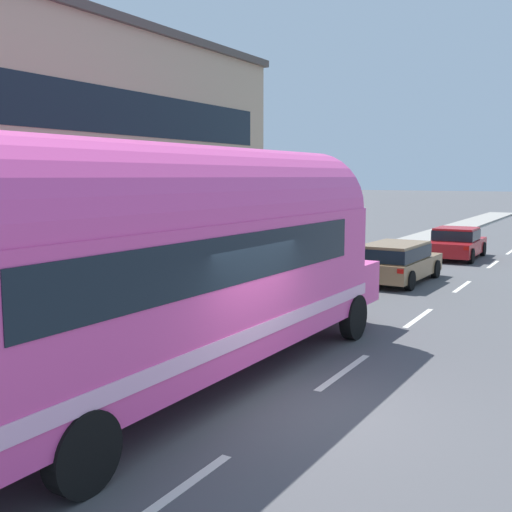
% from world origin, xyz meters
% --- Properties ---
extents(ground_plane, '(300.00, 300.00, 0.00)m').
position_xyz_m(ground_plane, '(0.00, 0.00, 0.00)').
color(ground_plane, '#4C4C4F').
extents(lane_markings, '(4.05, 80.00, 0.01)m').
position_xyz_m(lane_markings, '(-2.76, 12.91, 0.00)').
color(lane_markings, silver).
rests_on(lane_markings, ground).
extents(sidewalk_slab, '(2.28, 90.00, 0.15)m').
position_xyz_m(sidewalk_slab, '(-5.06, 10.00, 0.07)').
color(sidewalk_slab, gray).
rests_on(sidewalk_slab, ground).
extents(painted_bus, '(2.79, 12.47, 4.12)m').
position_xyz_m(painted_bus, '(-1.98, -0.61, 2.30)').
color(painted_bus, '#EA4C9E').
rests_on(painted_bus, ground).
extents(car_lead, '(2.05, 4.39, 1.37)m').
position_xyz_m(car_lead, '(-2.14, 11.98, 0.78)').
color(car_lead, olive).
rests_on(car_lead, ground).
extents(car_second, '(2.03, 4.30, 1.37)m').
position_xyz_m(car_second, '(-1.75, 19.38, 0.73)').
color(car_second, '#A5191E').
rests_on(car_second, ground).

